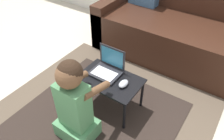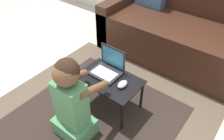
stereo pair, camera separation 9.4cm
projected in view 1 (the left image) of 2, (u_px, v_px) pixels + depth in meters
ground_plane at (107, 105)px, 2.08m from camera, size 16.00×16.00×0.00m
area_rug at (97, 119)px, 1.95m from camera, size 1.82×1.81×0.01m
couch at (179, 32)px, 2.55m from camera, size 1.91×0.86×0.83m
laptop_desk at (110, 82)px, 1.90m from camera, size 0.54×0.35×0.33m
laptop at (107, 69)px, 1.91m from camera, size 0.26×0.21×0.22m
computer_mouse at (123, 84)px, 1.80m from camera, size 0.07×0.11×0.04m
person_seated at (74, 104)px, 1.61m from camera, size 0.31×0.41×0.75m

